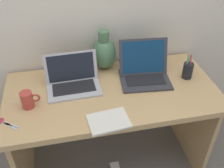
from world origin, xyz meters
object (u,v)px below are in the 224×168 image
Objects in this scene: laptop_left at (73,79)px; green_vase at (104,53)px; laptop_right at (144,69)px; coffee_mug at (28,100)px; power_brick at (115,167)px; scissors at (4,123)px; pen_cup at (188,70)px; notebook_stack at (109,121)px.

green_vase is (0.24, 0.17, 0.06)m from laptop_left.
laptop_right is 1.22× the size of green_vase.
coffee_mug reaches higher than power_brick.
laptop_left reaches higher than coffee_mug.
laptop_right is at bearing 11.10° from coffee_mug.
laptop_left is at bearing -179.94° from laptop_right.
coffee_mug reaches higher than scissors.
laptop_left is at bearing 32.48° from scissors.
green_vase is (-0.24, 0.17, 0.05)m from laptop_right.
laptop_left is 0.76m from pen_cup.
coffee_mug is at bearing -151.80° from laptop_left.
laptop_left is 0.48m from scissors.
scissors is at bearing -170.60° from pen_cup.
pen_cup is at bearing -4.88° from laptop_left.
notebook_stack is 3.19× the size of power_brick.
scissors reaches higher than power_brick.
scissors is (-1.17, -0.19, -0.05)m from pen_cup.
laptop_right is (0.48, 0.00, 0.01)m from laptop_left.
pen_cup is at bearing -24.33° from green_vase.
laptop_right is at bearing 33.91° from power_brick.
scissors is (-0.57, 0.11, -0.00)m from notebook_stack.
coffee_mug is 0.59× the size of pen_cup.
scissors is (-0.41, -0.26, -0.05)m from laptop_left.
laptop_right reaches higher than scissors.
notebook_stack is at bearing -130.56° from laptop_right.
pen_cup is (0.28, -0.07, -0.01)m from laptop_right.
notebook_stack is at bearing -97.93° from green_vase.
scissors is 1.00m from power_brick.
notebook_stack is 1.17× the size of pen_cup.
green_vase is at bearing 31.96° from coffee_mug.
laptop_right is at bearing 167.03° from pen_cup.
notebook_stack is (-0.31, -0.37, -0.06)m from laptop_right.
power_brick is (0.52, -0.01, -0.80)m from coffee_mug.
coffee_mug is (-0.27, -0.15, -0.00)m from laptop_left.
green_vase is 0.61m from coffee_mug.
green_vase is 4.05× the size of power_brick.
green_vase reaches higher than pen_cup.
laptop_right is at bearing 0.06° from laptop_left.
green_vase reaches higher than coffee_mug.
pen_cup is at bearing -12.97° from laptop_right.
notebook_stack is 0.78m from power_brick.
laptop_left is at bearing 113.78° from notebook_stack.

